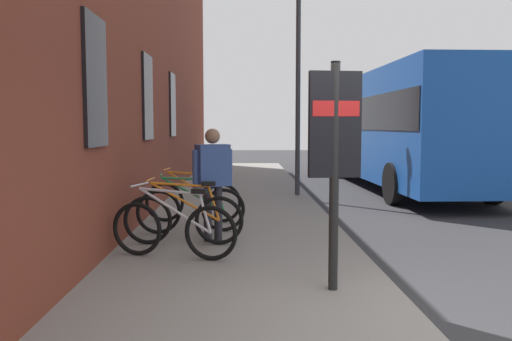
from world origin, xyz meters
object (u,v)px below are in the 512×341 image
Objects in this scene: bicycle_mid_rack at (192,209)px; transit_info_sign at (335,139)px; bicycle_under_window at (174,229)px; bicycle_beside_lamp at (193,201)px; pedestrian_crossing_street at (213,173)px; bicycle_nearest_sign at (184,218)px; street_lamp at (298,67)px; city_bus at (399,124)px.

bicycle_mid_rack is 3.71m from transit_info_sign.
bicycle_under_window and bicycle_beside_lamp have the same top height.
bicycle_under_window is 1.30m from pedestrian_crossing_street.
bicycle_mid_rack is at bearing 31.61° from pedestrian_crossing_street.
street_lamp reaches higher than bicycle_nearest_sign.
city_bus is (7.96, -5.54, 1.41)m from bicycle_nearest_sign.
bicycle_mid_rack is 0.17× the size of city_bus.
bicycle_under_window is at bearing 53.58° from transit_info_sign.
city_bus is at bearing -34.84° from bicycle_nearest_sign.
bicycle_nearest_sign is at bearing 145.16° from city_bus.
bicycle_under_window is 0.71× the size of transit_info_sign.
bicycle_mid_rack is at bearing -176.04° from bicycle_beside_lamp.
street_lamp reaches higher than transit_info_sign.
bicycle_beside_lamp is 5.17m from street_lamp.
street_lamp is (6.28, -2.29, 2.82)m from bicycle_under_window.
bicycle_beside_lamp is at bearing 3.96° from bicycle_mid_rack.
street_lamp is (7.66, -0.42, 1.61)m from transit_info_sign.
transit_info_sign is 10.78m from city_bus.
bicycle_beside_lamp is (2.59, -0.01, 0.00)m from bicycle_under_window.
bicycle_under_window is 7.25m from street_lamp.
pedestrian_crossing_street reaches higher than bicycle_nearest_sign.
bicycle_mid_rack is (1.64, -0.08, 0.00)m from bicycle_under_window.
street_lamp is at bearing -20.00° from bicycle_under_window.
pedestrian_crossing_street is at bearing 160.81° from street_lamp.
bicycle_under_window is at bearing 155.96° from pedestrian_crossing_street.
transit_info_sign is at bearing 159.81° from city_bus.
street_lamp is at bearing -25.42° from bicycle_mid_rack.
transit_info_sign reaches higher than bicycle_beside_lamp.
bicycle_nearest_sign and bicycle_beside_lamp have the same top height.
street_lamp reaches higher than bicycle_beside_lamp.
city_bus reaches higher than pedestrian_crossing_street.
city_bus is at bearing -42.21° from bicycle_beside_lamp.
pedestrian_crossing_street reaches higher than bicycle_mid_rack.
transit_info_sign is at bearing -126.42° from bicycle_under_window.
pedestrian_crossing_street is at bearing -148.39° from bicycle_mid_rack.
bicycle_beside_lamp is at bearing 25.02° from transit_info_sign.
bicycle_nearest_sign is 9.80m from city_bus.
bicycle_under_window is 0.16× the size of city_bus.
bicycle_nearest_sign is 0.17× the size of city_bus.
transit_info_sign is at bearing -154.98° from bicycle_beside_lamp.
bicycle_nearest_sign is 0.74× the size of transit_info_sign.
street_lamp is at bearing -22.16° from bicycle_nearest_sign.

